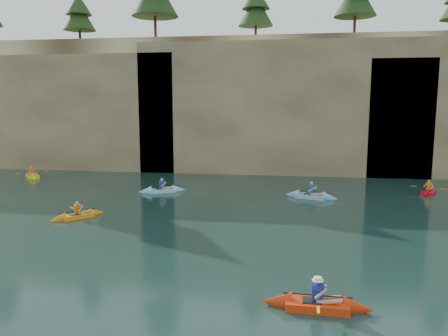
# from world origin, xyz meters

# --- Properties ---
(ground) EXTENTS (160.00, 160.00, 0.00)m
(ground) POSITION_xyz_m (0.00, 0.00, 0.00)
(ground) COLOR black
(ground) RESTS_ON ground
(cliff) EXTENTS (70.00, 16.00, 12.00)m
(cliff) POSITION_xyz_m (0.00, 30.00, 6.00)
(cliff) COLOR tan
(cliff) RESTS_ON ground
(cliff_slab_west) EXTENTS (26.00, 2.40, 10.56)m
(cliff_slab_west) POSITION_xyz_m (-20.00, 22.60, 5.28)
(cliff_slab_west) COLOR tan
(cliff_slab_west) RESTS_ON ground
(cliff_slab_center) EXTENTS (24.00, 2.40, 11.40)m
(cliff_slab_center) POSITION_xyz_m (2.00, 22.60, 5.70)
(cliff_slab_center) COLOR tan
(cliff_slab_center) RESTS_ON ground
(sea_cave_west) EXTENTS (4.50, 1.00, 4.00)m
(sea_cave_west) POSITION_xyz_m (-18.00, 21.95, 2.00)
(sea_cave_west) COLOR black
(sea_cave_west) RESTS_ON ground
(sea_cave_center) EXTENTS (3.50, 1.00, 3.20)m
(sea_cave_center) POSITION_xyz_m (-4.00, 21.95, 1.60)
(sea_cave_center) COLOR black
(sea_cave_center) RESTS_ON ground
(sea_cave_east) EXTENTS (5.00, 1.00, 4.50)m
(sea_cave_east) POSITION_xyz_m (10.00, 21.95, 2.25)
(sea_cave_east) COLOR black
(sea_cave_east) RESTS_ON ground
(main_kayaker) EXTENTS (3.29, 2.24, 1.21)m
(main_kayaker) POSITION_xyz_m (3.65, -2.28, 0.16)
(main_kayaker) COLOR red
(main_kayaker) RESTS_ON ground
(kayaker_orange) EXTENTS (2.46, 2.58, 1.10)m
(kayaker_orange) POSITION_xyz_m (-8.20, 6.34, 0.14)
(kayaker_orange) COLOR orange
(kayaker_orange) RESTS_ON ground
(kayaker_ltblue_near) EXTENTS (3.47, 2.51, 1.34)m
(kayaker_ltblue_near) POSITION_xyz_m (4.22, 12.98, 0.17)
(kayaker_ltblue_near) COLOR #7CB0CF
(kayaker_ltblue_near) RESTS_ON ground
(kayaker_red_far) EXTENTS (2.09, 3.11, 1.14)m
(kayaker_red_far) POSITION_xyz_m (12.08, 15.71, 0.14)
(kayaker_red_far) COLOR red
(kayaker_red_far) RESTS_ON ground
(kayaker_yellow) EXTENTS (2.60, 2.86, 1.27)m
(kayaker_yellow) POSITION_xyz_m (-17.70, 17.44, 0.16)
(kayaker_yellow) COLOR yellow
(kayaker_yellow) RESTS_ON ground
(kayaker_ltblue_mid) EXTENTS (3.20, 2.21, 1.21)m
(kayaker_ltblue_mid) POSITION_xyz_m (-5.70, 13.44, 0.15)
(kayaker_ltblue_mid) COLOR #95D8FA
(kayaker_ltblue_mid) RESTS_ON ground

